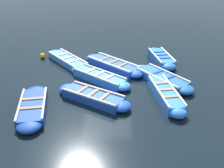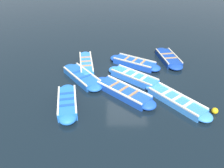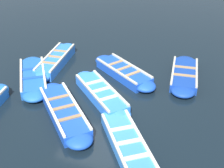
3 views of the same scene
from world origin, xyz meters
The scene contains 10 objects.
ground_plane centered at (0.00, 0.00, 0.00)m, with size 120.00×120.00×0.00m, color black.
boat_outer_left centered at (1.59, -0.34, 0.19)m, with size 3.33×3.42×0.43m.
boat_outer_right centered at (-1.59, -2.55, 0.21)m, with size 3.68×1.21×0.47m.
boat_near_quay centered at (-2.51, 2.94, 0.17)m, with size 3.53×1.43×0.39m.
boat_end_of_row centered at (2.34, 2.22, 0.16)m, with size 3.49×2.99×0.38m.
boat_drifting centered at (2.50, -3.10, 0.21)m, with size 3.23×1.32×0.47m.
boat_far_corner centered at (-0.04, -2.69, 0.18)m, with size 3.45×2.86×0.42m.
boat_stern_in centered at (-1.78, 0.56, 0.18)m, with size 2.58×3.45×0.42m.
boat_centre centered at (0.11, 0.37, 0.19)m, with size 2.94×3.27×0.43m.
buoy_orange_near centered at (3.13, 3.82, 0.15)m, with size 0.30×0.30×0.30m, color #EAB214.
Camera 2 is at (10.97, -1.02, 6.57)m, focal length 35.00 mm.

